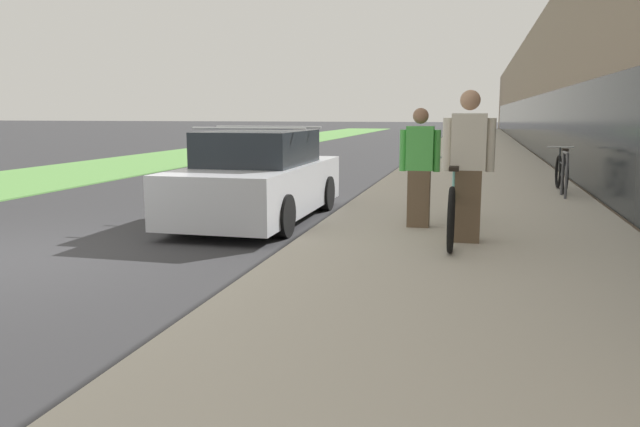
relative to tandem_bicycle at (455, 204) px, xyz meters
The scene contains 10 objects.
ground_plane 5.51m from the tandem_bicycle, 157.13° to the right, with size 220.00×220.00×0.00m, color #303033.
sidewalk_slab 18.87m from the tandem_bicycle, 89.27° to the left, with size 4.27×70.00×0.14m.
storefront_facade 27.95m from the tandem_bicycle, 74.59° to the left, with size 10.01×70.00×5.41m.
lawn_strip 25.32m from the tandem_bicycle, 115.38° to the left, with size 4.46×70.00×0.03m.
tandem_bicycle is the anchor object (origin of this frame).
person_rider 0.66m from the tandem_bicycle, 68.23° to the right, with size 0.62×0.24×1.82m.
person_bystander 0.81m from the tandem_bicycle, 135.55° to the left, with size 0.55×0.22×1.62m.
bike_rack_hoop 4.63m from the tandem_bicycle, 66.41° to the left, with size 0.05×0.60×0.84m.
cruiser_bike_nearest 5.50m from the tandem_bicycle, 69.62° to the left, with size 0.52×1.69×0.87m.
parked_sedan_curbside 3.31m from the tandem_bicycle, 158.30° to the left, with size 1.80×4.16×1.48m.
Camera 1 is at (5.30, -5.93, 1.70)m, focal length 35.00 mm.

